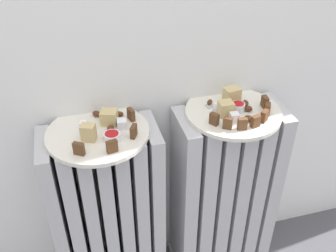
{
  "coord_description": "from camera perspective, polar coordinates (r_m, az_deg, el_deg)",
  "views": [
    {
      "loc": [
        -0.24,
        -0.61,
        1.32
      ],
      "look_at": [
        0.0,
        0.28,
        0.67
      ],
      "focal_mm": 41.64,
      "sensor_mm": 36.0,
      "label": 1
    }
  ],
  "objects": [
    {
      "name": "medjool_date_right_3",
      "position": [
        1.2,
        11.27,
        3.33
      ],
      "size": [
        0.02,
        0.03,
        0.02
      ],
      "primitive_type": "ellipsoid",
      "rotation": [
        0.0,
        0.0,
        1.3
      ],
      "color": "#4C2814",
      "rests_on": "plate_right"
    },
    {
      "name": "medjool_date_left_0",
      "position": [
        1.15,
        -10.38,
        1.79
      ],
      "size": [
        0.03,
        0.03,
        0.02
      ],
      "primitive_type": "ellipsoid",
      "rotation": [
        0.0,
        0.0,
        2.38
      ],
      "color": "#4C2814",
      "rests_on": "plate_left"
    },
    {
      "name": "turkish_delight_left_0",
      "position": [
        1.1,
        -12.24,
        0.16
      ],
      "size": [
        0.02,
        0.02,
        0.02
      ],
      "primitive_type": "cube",
      "rotation": [
        0.0,
        0.0,
        1.28
      ],
      "color": "white",
      "rests_on": "plate_left"
    },
    {
      "name": "medjool_date_right_1",
      "position": [
        1.18,
        11.68,
        2.5
      ],
      "size": [
        0.03,
        0.03,
        0.02
      ],
      "primitive_type": "ellipsoid",
      "rotation": [
        0.0,
        0.0,
        2.69
      ],
      "color": "#4C2814",
      "rests_on": "plate_right"
    },
    {
      "name": "dark_cake_slice_right_5",
      "position": [
        1.17,
        14.36,
        2.42
      ],
      "size": [
        0.02,
        0.03,
        0.03
      ],
      "primitive_type": "cube",
      "rotation": [
        0.0,
        0.0,
        1.09
      ],
      "color": "#56351E",
      "rests_on": "plate_right"
    },
    {
      "name": "radiator_right",
      "position": [
        1.4,
        8.12,
        -10.1
      ],
      "size": [
        0.35,
        0.18,
        0.68
      ],
      "color": "#B2B2B7",
      "rests_on": "ground_plane"
    },
    {
      "name": "plate_right",
      "position": [
        1.18,
        9.5,
        2.04
      ],
      "size": [
        0.29,
        0.29,
        0.01
      ],
      "primitive_type": "cylinder",
      "color": "silver",
      "rests_on": "radiator_right"
    },
    {
      "name": "marble_cake_slice_left_1",
      "position": [
        1.05,
        -11.57,
        -0.94
      ],
      "size": [
        0.04,
        0.04,
        0.05
      ],
      "primitive_type": "cube",
      "rotation": [
        0.0,
        0.0,
        -0.38
      ],
      "color": "tan",
      "rests_on": "plate_left"
    },
    {
      "name": "medjool_date_left_1",
      "position": [
        1.14,
        -7.24,
        1.76
      ],
      "size": [
        0.03,
        0.03,
        0.02
      ],
      "primitive_type": "ellipsoid",
      "rotation": [
        0.0,
        0.0,
        2.83
      ],
      "color": "#4C2814",
      "rests_on": "plate_left"
    },
    {
      "name": "marble_cake_slice_left_0",
      "position": [
        1.1,
        -8.62,
        1.27
      ],
      "size": [
        0.06,
        0.05,
        0.04
      ],
      "primitive_type": "cube",
      "rotation": [
        0.0,
        0.0,
        -0.36
      ],
      "color": "tan",
      "rests_on": "plate_left"
    },
    {
      "name": "dark_cake_slice_left_3",
      "position": [
        1.11,
        -5.44,
        1.68
      ],
      "size": [
        0.02,
        0.03,
        0.04
      ],
      "primitive_type": "cube",
      "rotation": [
        0.0,
        0.0,
        1.87
      ],
      "color": "#56351E",
      "rests_on": "plate_left"
    },
    {
      "name": "medjool_date_right_2",
      "position": [
        1.19,
        6.13,
        3.49
      ],
      "size": [
        0.03,
        0.03,
        0.02
      ],
      "primitive_type": "ellipsoid",
      "rotation": [
        0.0,
        0.0,
        0.86
      ],
      "color": "#4C2814",
      "rests_on": "plate_right"
    },
    {
      "name": "radiator_left",
      "position": [
        1.33,
        -8.67,
        -13.35
      ],
      "size": [
        0.35,
        0.18,
        0.68
      ],
      "color": "#B2B2B7",
      "rests_on": "ground_plane"
    },
    {
      "name": "dark_cake_slice_right_0",
      "position": [
        1.1,
        6.78,
        1.02
      ],
      "size": [
        0.03,
        0.03,
        0.03
      ],
      "primitive_type": "cube",
      "rotation": [
        0.0,
        0.0,
        -1.0
      ],
      "color": "#56351E",
      "rests_on": "plate_right"
    },
    {
      "name": "dark_cake_slice_right_6",
      "position": [
        1.2,
        13.98,
        3.45
      ],
      "size": [
        0.02,
        0.03,
        0.03
      ],
      "primitive_type": "cube",
      "rotation": [
        0.0,
        0.0,
        1.51
      ],
      "color": "#56351E",
      "rests_on": "plate_right"
    },
    {
      "name": "dark_cake_slice_right_4",
      "position": [
        1.14,
        13.93,
        1.43
      ],
      "size": [
        0.03,
        0.03,
        0.03
      ],
      "primitive_type": "cube",
      "rotation": [
        0.0,
        0.0,
        0.67
      ],
      "color": "#56351E",
      "rests_on": "plate_right"
    },
    {
      "name": "marble_cake_slice_right_1",
      "position": [
        1.2,
        9.31,
        4.38
      ],
      "size": [
        0.05,
        0.04,
        0.05
      ],
      "primitive_type": "cube",
      "rotation": [
        0.0,
        0.0,
        0.18
      ],
      "color": "tan",
      "rests_on": "plate_right"
    },
    {
      "name": "dark_cake_slice_right_2",
      "position": [
        1.09,
        10.84,
        0.3
      ],
      "size": [
        0.03,
        0.02,
        0.03
      ],
      "primitive_type": "cube",
      "rotation": [
        0.0,
        0.0,
        -0.16
      ],
      "color": "#56351E",
      "rests_on": "plate_right"
    },
    {
      "name": "marble_cake_slice_right_0",
      "position": [
        1.14,
        8.44,
        2.55
      ],
      "size": [
        0.04,
        0.04,
        0.04
      ],
      "primitive_type": "cube",
      "rotation": [
        0.0,
        0.0,
        -0.03
      ],
      "color": "tan",
      "rests_on": "plate_right"
    },
    {
      "name": "dark_cake_slice_right_1",
      "position": [
        1.09,
        8.72,
        0.43
      ],
      "size": [
        0.03,
        0.03,
        0.03
      ],
      "primitive_type": "cube",
      "rotation": [
        0.0,
        0.0,
        -0.58
      ],
      "color": "#56351E",
      "rests_on": "plate_right"
    },
    {
      "name": "medjool_date_right_0",
      "position": [
        1.13,
        11.75,
        1.09
      ],
      "size": [
        0.03,
        0.03,
        0.02
      ],
      "primitive_type": "ellipsoid",
      "rotation": [
        0.0,
        0.0,
        2.0
      ],
      "color": "#4C2814",
      "rests_on": "plate_right"
    },
    {
      "name": "dark_cake_slice_left_1",
      "position": [
        1.0,
        -8.2,
        -2.99
      ],
      "size": [
        0.03,
        0.02,
        0.04
      ],
      "primitive_type": "cube",
      "rotation": [
        0.0,
        0.0,
        0.25
      ],
      "color": "#56351E",
      "rests_on": "plate_left"
    },
    {
      "name": "jam_bowl_left",
      "position": [
        1.05,
        -8.21,
        -1.47
      ],
      "size": [
        0.04,
        0.04,
        0.02
      ],
      "color": "white",
      "rests_on": "plate_left"
    },
    {
      "name": "turkish_delight_right_1",
      "position": [
        1.17,
        7.29,
        2.89
      ],
      "size": [
        0.03,
        0.03,
        0.02
      ],
      "primitive_type": "cube",
      "rotation": [
        0.0,
        0.0,
        0.59
      ],
      "color": "white",
      "rests_on": "plate_right"
    },
    {
      "name": "turkish_delight_right_0",
      "position": [
        1.12,
        9.68,
        1.3
      ],
      "size": [
        0.03,
        0.03,
        0.02
      ],
      "primitive_type": "cube",
      "rotation": [
        0.0,
        0.0,
        1.49
      ],
      "color": "white",
      "rests_on": "plate_right"
    },
    {
      "name": "dark_cake_slice_left_2",
      "position": [
        1.04,
        -5.06,
        -0.77
      ],
      "size": [
        0.02,
        0.03,
        0.04
      ],
      "primitive_type": "cube",
      "rotation": [
        0.0,
        0.0,
        1.06
      ],
      "color": "#56351E",
      "rests_on": "plate_left"
    },
    {
      "name": "jam_bowl_right",
      "position": [
        1.17,
        10.22,
        2.82
      ],
      "size": [
        0.04,
        0.04,
        0.02
      ],
      "color": "white",
      "rests_on": "plate_right"
    },
    {
      "name": "medjool_date_left_2",
      "position": [
        1.08,
        -8.42,
        -0.36
      ],
      "size": [
        0.03,
        0.03,
        0.02
      ],
      "primitive_type": "ellipsoid",
      "rotation": [
        0.0,
        0.0,
        1.3
      ],
      "color": "#4C2814",
      "rests_on": "plate_left"
    },
    {
      "name": "turkish_delight_left_1",
      "position": [
        1.09,
        -6.77,
        0.33
      ],
      "size": [
        0.03,
        0.03,
        0.03
      ],
      "primitive_type": "cube",
      "rotation": [
        0.0,
        0.0,
        1.46
      ],
      "color": "white",
      "rests_on": "plate_left"
    },
    {
      "name": "fork",
      "position": [
        1.17,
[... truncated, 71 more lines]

